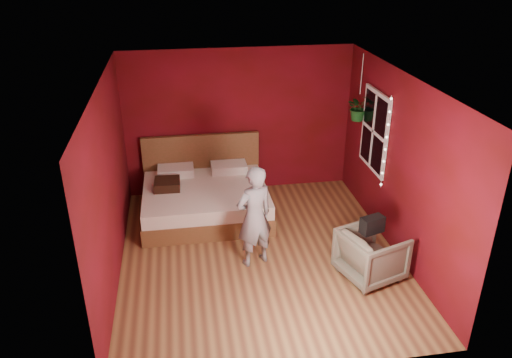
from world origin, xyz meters
The scene contains 10 objects.
floor centered at (0.00, 0.00, 0.00)m, with size 4.50×4.50×0.00m, color olive.
room_walls centered at (0.00, 0.00, 1.68)m, with size 4.04×4.54×2.62m.
window centered at (1.97, 0.90, 1.50)m, with size 0.05×0.97×1.27m.
fairy_lights centered at (1.94, 0.37, 1.50)m, with size 0.04×0.04×1.45m.
bed centered at (-0.69, 1.42, 0.29)m, with size 2.06×1.75×1.13m.
person centered at (-0.11, -0.17, 0.75)m, with size 0.55×0.36×1.50m, color gray.
armchair centered at (1.40, -0.74, 0.35)m, with size 0.75×0.77×0.70m, color #615C4C.
handbag centered at (1.38, -0.73, 0.81)m, with size 0.31×0.16×0.22m, color black.
throw_pillow centered at (-1.31, 1.40, 0.59)m, with size 0.41×0.41×0.15m, color black.
hanging_plant centered at (1.88, 1.43, 1.73)m, with size 0.47×0.44×1.09m.
Camera 1 is at (-1.04, -6.07, 4.18)m, focal length 35.00 mm.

